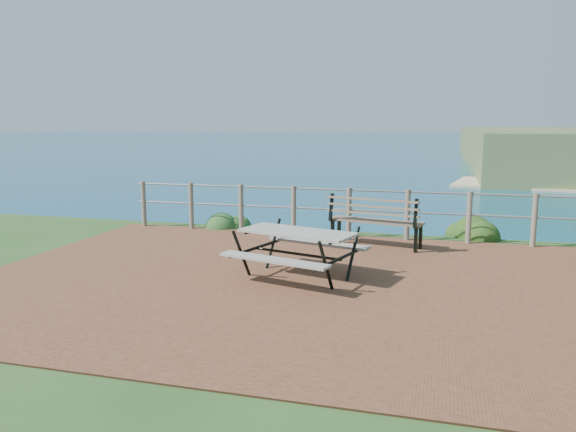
% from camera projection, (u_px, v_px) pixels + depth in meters
% --- Properties ---
extents(ground, '(10.00, 7.00, 0.12)m').
position_uv_depth(ground, '(311.00, 283.00, 8.15)').
color(ground, brown).
rests_on(ground, ground).
extents(ocean, '(1200.00, 1200.00, 0.00)m').
position_uv_depth(ocean, '(439.00, 129.00, 198.34)').
color(ocean, '#146178').
rests_on(ocean, ground).
extents(safety_railing, '(9.40, 0.10, 1.00)m').
position_uv_depth(safety_railing, '(349.00, 210.00, 11.24)').
color(safety_railing, '#6B5B4C').
rests_on(safety_railing, ground).
extents(picnic_table, '(1.81, 1.42, 0.71)m').
position_uv_depth(picnic_table, '(297.00, 249.00, 8.27)').
color(picnic_table, gray).
rests_on(picnic_table, ground).
extents(park_bench, '(1.78, 0.79, 0.98)m').
position_uv_depth(park_bench, '(376.00, 213.00, 10.37)').
color(park_bench, brown).
rests_on(park_bench, ground).
extents(shrub_lip_west, '(0.85, 0.85, 0.62)m').
position_uv_depth(shrub_lip_west, '(231.00, 227.00, 12.49)').
color(shrub_lip_west, '#225A25').
rests_on(shrub_lip_west, ground).
extents(shrub_lip_east, '(0.85, 0.85, 0.62)m').
position_uv_depth(shrub_lip_east, '(473.00, 236.00, 11.53)').
color(shrub_lip_east, '#1E3E13').
rests_on(shrub_lip_east, ground).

